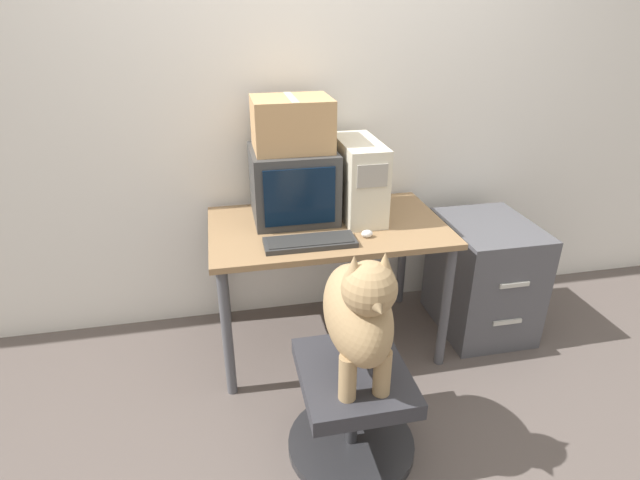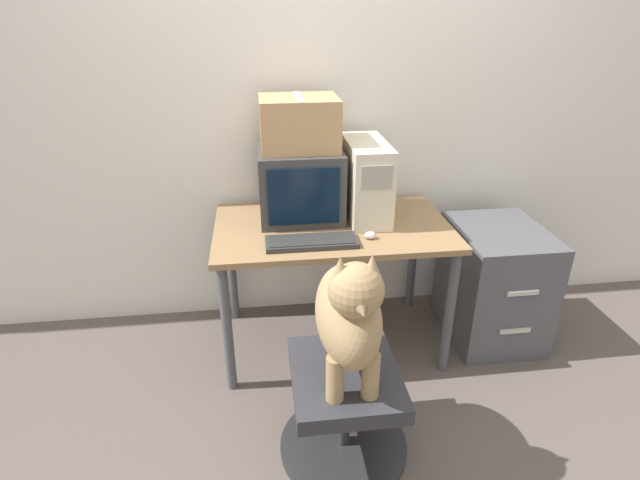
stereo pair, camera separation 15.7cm
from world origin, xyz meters
The scene contains 11 objects.
ground_plane centered at (0.00, 0.00, 0.00)m, with size 12.00×12.00×0.00m, color #564C47.
wall_back centered at (0.00, 0.79, 1.30)m, with size 8.00×0.05×2.60m.
desk centered at (0.00, 0.36, 0.64)m, with size 1.20×0.73×0.73m.
crt_monitor centered at (-0.15, 0.50, 0.91)m, with size 0.42×0.41×0.36m.
pc_tower centered at (0.19, 0.46, 0.93)m, with size 0.20×0.46×0.40m.
keyboard centered at (-0.13, 0.15, 0.74)m, with size 0.43×0.16×0.03m.
computer_mouse centered at (0.15, 0.17, 0.75)m, with size 0.06×0.04×0.04m.
office_chair centered at (-0.06, -0.40, 0.23)m, with size 0.55×0.55×0.43m.
dog centered at (-0.06, -0.45, 0.74)m, with size 0.24×0.50×0.59m.
filing_cabinet centered at (0.92, 0.34, 0.33)m, with size 0.47×0.60×0.66m.
cardboard_box centered at (-0.15, 0.51, 1.22)m, with size 0.38×0.31×0.26m.
Camera 2 is at (-0.36, -1.95, 1.77)m, focal length 28.00 mm.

